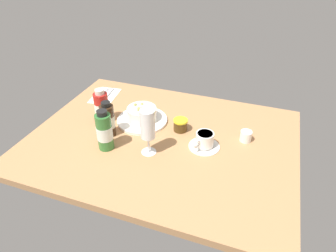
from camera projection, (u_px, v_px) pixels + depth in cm
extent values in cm
cube|color=#B27F51|center=(162.00, 141.00, 128.99)|extent=(110.00, 84.00, 3.00)
cylinder|color=white|center=(142.00, 120.00, 138.46)|extent=(22.89, 22.89, 1.20)
cylinder|color=white|center=(142.00, 114.00, 136.51)|extent=(13.23, 13.23, 5.78)
cylinder|color=beige|center=(142.00, 110.00, 135.34)|extent=(11.38, 11.38, 1.60)
sphere|color=#94924C|center=(139.00, 108.00, 134.44)|extent=(1.23, 1.23, 1.23)
sphere|color=#94924C|center=(135.00, 105.00, 137.07)|extent=(1.40, 1.40, 1.40)
sphere|color=#94924C|center=(140.00, 109.00, 133.97)|extent=(1.25, 1.25, 1.25)
sphere|color=#94924C|center=(141.00, 108.00, 134.45)|extent=(1.07, 1.07, 1.07)
sphere|color=#94924C|center=(138.00, 110.00, 133.19)|extent=(0.98, 0.98, 0.98)
sphere|color=#94924C|center=(144.00, 110.00, 133.13)|extent=(1.31, 1.31, 1.31)
sphere|color=#94924C|center=(142.00, 104.00, 137.69)|extent=(1.16, 1.16, 1.16)
sphere|color=#94924C|center=(146.00, 108.00, 134.71)|extent=(0.92, 0.92, 0.92)
cube|color=white|center=(105.00, 96.00, 158.94)|extent=(13.66, 19.39, 0.30)
cube|color=silver|center=(108.00, 94.00, 159.16)|extent=(2.74, 14.05, 0.50)
cube|color=silver|center=(100.00, 101.00, 153.07)|extent=(2.58, 3.82, 0.40)
cube|color=silver|center=(103.00, 94.00, 159.94)|extent=(2.43, 13.03, 0.50)
ellipsoid|color=silver|center=(96.00, 100.00, 154.45)|extent=(2.40, 4.00, 0.60)
cylinder|color=white|center=(204.00, 146.00, 122.56)|extent=(12.65, 12.65, 0.90)
cylinder|color=white|center=(205.00, 140.00, 120.68)|extent=(7.28, 7.28, 5.79)
cylinder|color=#401B0E|center=(205.00, 135.00, 119.34)|extent=(6.19, 6.19, 1.00)
torus|color=white|center=(197.00, 144.00, 117.79)|extent=(2.25, 3.60, 3.60)
cylinder|color=white|center=(246.00, 136.00, 125.28)|extent=(4.77, 4.77, 4.57)
cone|color=white|center=(251.00, 131.00, 125.12)|extent=(2.77, 2.80, 2.34)
cylinder|color=white|center=(149.00, 152.00, 120.10)|extent=(5.95, 5.95, 0.40)
cylinder|color=white|center=(149.00, 144.00, 117.99)|extent=(0.80, 0.80, 7.16)
cylinder|color=white|center=(148.00, 124.00, 112.70)|extent=(5.70, 5.70, 11.73)
cylinder|color=#E7E8C0|center=(148.00, 128.00, 113.69)|extent=(4.67, 4.67, 7.04)
cylinder|color=#493214|center=(180.00, 126.00, 131.57)|extent=(5.97, 5.97, 4.63)
cylinder|color=yellow|center=(181.00, 121.00, 130.05)|extent=(6.27, 6.27, 0.80)
cylinder|color=#382314|center=(108.00, 121.00, 126.45)|extent=(5.81, 5.81, 13.94)
cylinder|color=white|center=(108.00, 121.00, 126.60)|extent=(5.93, 5.93, 5.30)
cylinder|color=black|center=(106.00, 104.00, 122.03)|extent=(3.78, 3.78, 1.84)
cylinder|color=#337233|center=(105.00, 132.00, 118.43)|extent=(6.16, 6.16, 15.39)
cylinder|color=silver|center=(105.00, 132.00, 118.61)|extent=(6.29, 6.29, 5.85)
cylinder|color=black|center=(102.00, 113.00, 113.60)|extent=(4.01, 4.01, 1.90)
cylinder|color=#B21E19|center=(102.00, 108.00, 135.24)|extent=(6.30, 6.30, 13.92)
cylinder|color=white|center=(102.00, 108.00, 135.40)|extent=(6.43, 6.43, 5.29)
cylinder|color=silver|center=(100.00, 92.00, 130.78)|extent=(4.09, 4.09, 2.04)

